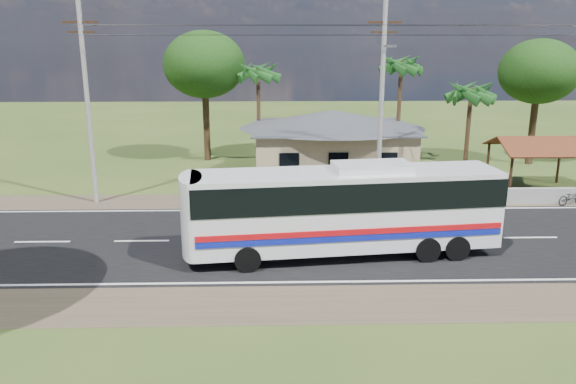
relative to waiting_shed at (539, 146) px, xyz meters
name	(u,v)px	position (x,y,z in m)	size (l,w,h in m)	color
ground	(338,240)	(-13.00, -8.50, -2.73)	(120.00, 120.00, 0.00)	#324B1A
road	(338,239)	(-13.00, -8.50, -2.72)	(120.00, 16.00, 0.03)	black
house	(332,136)	(-12.00, 4.50, -0.09)	(12.40, 10.00, 5.00)	tan
waiting_shed	(539,146)	(0.00, 0.00, 0.00)	(5.20, 4.48, 3.35)	#361E13
concrete_barrier	(540,196)	(-1.00, -2.90, -2.28)	(7.00, 0.30, 0.90)	#9E9E99
utility_poles	(376,99)	(-10.33, -2.01, 3.04)	(32.80, 2.22, 11.00)	#9E9E99
palm_near	(471,92)	(-3.50, 2.50, 2.98)	(2.80, 2.80, 6.70)	#47301E
palm_mid	(401,66)	(-7.00, 7.00, 4.43)	(2.80, 2.80, 8.20)	#47301E
palm_far	(258,73)	(-17.00, 7.50, 3.95)	(2.80, 2.80, 7.70)	#47301E
tree_behind_house	(204,65)	(-21.00, 9.50, 4.39)	(6.00, 6.00, 9.61)	#47301E
tree_behind_shed	(539,72)	(3.00, 7.50, 3.95)	(5.60, 5.60, 9.02)	#47301E
coach_bus	(346,204)	(-12.89, -10.37, -0.45)	(13.07, 4.18, 3.99)	silver
motorcycle	(571,197)	(0.61, -3.26, -2.27)	(0.61, 1.74, 0.92)	black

